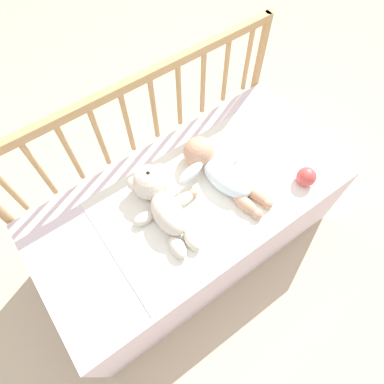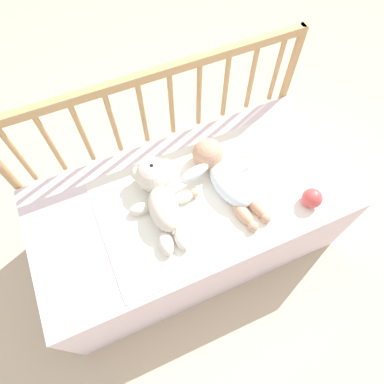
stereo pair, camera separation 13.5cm
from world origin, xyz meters
TOP-DOWN VIEW (x-y plane):
  - ground_plane at (0.00, 0.00)m, footprint 12.00×12.00m
  - crib_mattress at (0.00, 0.00)m, footprint 1.33×0.65m
  - crib_rail at (0.00, 0.35)m, footprint 1.33×0.04m
  - blanket at (0.02, -0.03)m, footprint 0.81×0.54m
  - teddy_bear at (-0.12, 0.04)m, footprint 0.27×0.40m
  - baby at (0.15, 0.01)m, footprint 0.34×0.44m
  - toy_ball at (0.43, -0.22)m, footprint 0.08×0.08m

SIDE VIEW (x-z plane):
  - ground_plane at x=0.00m, z-range 0.00..0.00m
  - crib_mattress at x=0.00m, z-range 0.00..0.48m
  - blanket at x=0.02m, z-range 0.48..0.48m
  - toy_ball at x=0.43m, z-range 0.48..0.56m
  - baby at x=0.15m, z-range 0.46..0.59m
  - teddy_bear at x=-0.12m, z-range 0.47..0.61m
  - crib_rail at x=0.00m, z-range 0.18..1.03m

